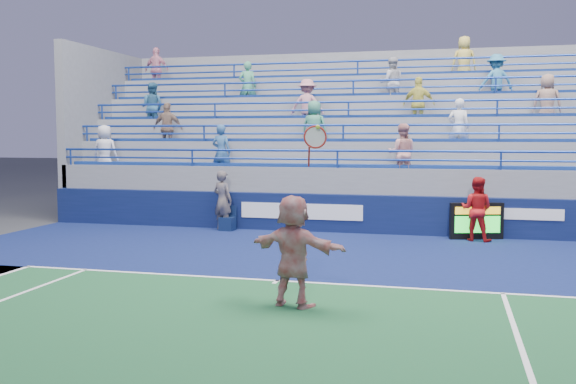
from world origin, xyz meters
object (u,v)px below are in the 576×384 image
(tennis_player, at_px, (294,251))
(line_judge, at_px, (223,200))
(ball_girl, at_px, (476,209))
(serve_speed_board, at_px, (476,221))
(judge_chair, at_px, (228,223))

(tennis_player, distance_m, line_judge, 8.73)
(line_judge, bearing_deg, ball_girl, -161.36)
(serve_speed_board, distance_m, tennis_player, 8.42)
(serve_speed_board, distance_m, judge_chair, 7.02)
(judge_chair, relative_size, ball_girl, 0.42)
(ball_girl, bearing_deg, judge_chair, 14.22)
(line_judge, bearing_deg, serve_speed_board, -159.22)
(ball_girl, bearing_deg, tennis_player, 83.04)
(judge_chair, bearing_deg, tennis_player, -63.36)
(tennis_player, relative_size, line_judge, 1.67)
(line_judge, height_order, ball_girl, line_judge)
(judge_chair, distance_m, line_judge, 0.68)
(line_judge, bearing_deg, judge_chair, -174.23)
(line_judge, distance_m, ball_girl, 7.16)
(tennis_player, bearing_deg, serve_speed_board, 68.00)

